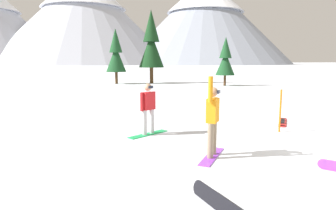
{
  "coord_description": "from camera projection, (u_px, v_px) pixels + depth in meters",
  "views": [
    {
      "loc": [
        -5.43,
        -6.51,
        2.38
      ],
      "look_at": [
        -3.34,
        2.51,
        1.0
      ],
      "focal_mm": 31.64,
      "sensor_mm": 36.0,
      "label": 1
    }
  ],
  "objects": [
    {
      "name": "ground_plane",
      "position": [
        312.0,
        152.0,
        7.83
      ],
      "size": [
        800.0,
        800.0,
        0.0
      ],
      "primitive_type": "plane",
      "color": "silver"
    },
    {
      "name": "snowboarder_foreground",
      "position": [
        212.0,
        119.0,
        7.28
      ],
      "size": [
        1.12,
        1.41,
        2.03
      ],
      "color": "#993FD8",
      "rests_on": "ground_plane"
    },
    {
      "name": "snowboarder_midground",
      "position": [
        148.0,
        108.0,
        9.53
      ],
      "size": [
        1.43,
        1.07,
        1.67
      ],
      "color": "#19B259",
      "rests_on": "ground_plane"
    },
    {
      "name": "loose_snowboard_far_spare",
      "position": [
        224.0,
        206.0,
        4.63
      ],
      "size": [
        0.48,
        1.77,
        0.26
      ],
      "color": "black",
      "rests_on": "ground_plane"
    },
    {
      "name": "loose_snowboard_near_left",
      "position": [
        283.0,
        122.0,
        11.53
      ],
      "size": [
        1.29,
        1.67,
        0.09
      ],
      "color": "red",
      "rests_on": "ground_plane"
    },
    {
      "name": "trail_marker_pole",
      "position": [
        280.0,
        111.0,
        9.9
      ],
      "size": [
        0.06,
        0.06,
        1.44
      ],
      "primitive_type": "cylinder",
      "color": "orange",
      "rests_on": "ground_plane"
    },
    {
      "name": "pine_tree_leaning",
      "position": [
        225.0,
        59.0,
        28.41
      ],
      "size": [
        1.84,
        1.84,
        4.66
      ],
      "color": "#472D19",
      "rests_on": "ground_plane"
    },
    {
      "name": "pine_tree_short",
      "position": [
        116.0,
        54.0,
        30.66
      ],
      "size": [
        2.08,
        2.08,
        5.71
      ],
      "color": "#472D19",
      "rests_on": "ground_plane"
    },
    {
      "name": "pine_tree_tall",
      "position": [
        151.0,
        44.0,
        31.25
      ],
      "size": [
        2.67,
        2.67,
        7.71
      ],
      "color": "#472D19",
      "rests_on": "ground_plane"
    },
    {
      "name": "peak_north_spur",
      "position": [
        84.0,
        17.0,
        209.58
      ],
      "size": [
        130.49,
        130.49,
        64.25
      ],
      "color": "#B2B7C6",
      "rests_on": "ground_plane"
    },
    {
      "name": "peak_east_ridge",
      "position": [
        205.0,
        20.0,
        217.36
      ],
      "size": [
        124.89,
        124.89,
        61.75
      ],
      "color": "#8C93A3",
      "rests_on": "ground_plane"
    }
  ]
}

